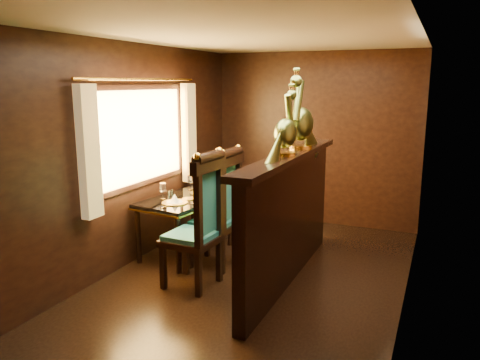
{
  "coord_description": "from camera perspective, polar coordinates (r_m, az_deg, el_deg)",
  "views": [
    {
      "loc": [
        1.73,
        -4.18,
        2.06
      ],
      "look_at": [
        -0.25,
        0.34,
        1.03
      ],
      "focal_mm": 35.0,
      "sensor_mm": 36.0,
      "label": 1
    }
  ],
  "objects": [
    {
      "name": "ground",
      "position": [
        4.97,
        1.08,
        -12.7
      ],
      "size": [
        5.0,
        5.0,
        0.0
      ],
      "primitive_type": "plane",
      "color": "black",
      "rests_on": "ground"
    },
    {
      "name": "room_shell",
      "position": [
        4.59,
        0.25,
        5.83
      ],
      "size": [
        3.04,
        5.04,
        2.52
      ],
      "color": "black",
      "rests_on": "ground"
    },
    {
      "name": "partition",
      "position": [
        4.88,
        5.96,
        -4.28
      ],
      "size": [
        0.26,
        2.7,
        1.36
      ],
      "color": "black",
      "rests_on": "ground"
    },
    {
      "name": "dining_table",
      "position": [
        5.67,
        -6.61,
        -2.81
      ],
      "size": [
        0.88,
        1.28,
        0.91
      ],
      "rotation": [
        0.0,
        0.0,
        -0.13
      ],
      "color": "black",
      "rests_on": "ground"
    },
    {
      "name": "chair_left",
      "position": [
        4.68,
        -4.66,
        -4.56
      ],
      "size": [
        0.53,
        0.57,
        1.43
      ],
      "rotation": [
        0.0,
        0.0,
        -0.05
      ],
      "color": "black",
      "rests_on": "ground"
    },
    {
      "name": "chair_right",
      "position": [
        5.21,
        -1.98,
        -3.09
      ],
      "size": [
        0.5,
        0.55,
        1.38
      ],
      "rotation": [
        0.0,
        0.0,
        -0.01
      ],
      "color": "black",
      "rests_on": "ground"
    },
    {
      "name": "peacock_left",
      "position": [
        4.54,
        5.59,
        7.27
      ],
      "size": [
        0.22,
        0.58,
        0.69
      ],
      "primitive_type": null,
      "color": "#184A32",
      "rests_on": "partition"
    },
    {
      "name": "peacock_right",
      "position": [
        5.03,
        7.49,
        8.56
      ],
      "size": [
        0.27,
        0.71,
        0.85
      ],
      "primitive_type": null,
      "color": "#184A32",
      "rests_on": "partition"
    }
  ]
}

